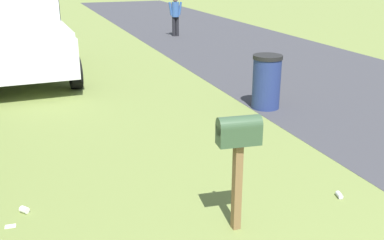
{
  "coord_description": "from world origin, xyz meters",
  "views": [
    {
      "loc": [
        0.32,
        2.43,
        2.92
      ],
      "look_at": [
        5.64,
        0.45,
        0.93
      ],
      "focal_mm": 42.31,
      "sensor_mm": 36.0,
      "label": 1
    }
  ],
  "objects_px": {
    "pickup_truck": "(26,34)",
    "pedestrian": "(175,14)",
    "trash_bin": "(266,82)",
    "mailbox": "(239,141)"
  },
  "relations": [
    {
      "from": "pedestrian",
      "to": "trash_bin",
      "type": "bearing_deg",
      "value": -2.97
    },
    {
      "from": "pickup_truck",
      "to": "pedestrian",
      "type": "xyz_separation_m",
      "value": [
        5.02,
        -5.87,
        -0.19
      ]
    },
    {
      "from": "trash_bin",
      "to": "pickup_truck",
      "type": "bearing_deg",
      "value": 42.8
    },
    {
      "from": "mailbox",
      "to": "trash_bin",
      "type": "height_order",
      "value": "mailbox"
    },
    {
      "from": "mailbox",
      "to": "pickup_truck",
      "type": "height_order",
      "value": "pickup_truck"
    },
    {
      "from": "trash_bin",
      "to": "pedestrian",
      "type": "xyz_separation_m",
      "value": [
        9.93,
        -1.32,
        0.35
      ]
    },
    {
      "from": "trash_bin",
      "to": "pedestrian",
      "type": "distance_m",
      "value": 10.03
    },
    {
      "from": "mailbox",
      "to": "pedestrian",
      "type": "bearing_deg",
      "value": -9.23
    },
    {
      "from": "pickup_truck",
      "to": "trash_bin",
      "type": "height_order",
      "value": "pickup_truck"
    },
    {
      "from": "pickup_truck",
      "to": "pedestrian",
      "type": "bearing_deg",
      "value": -51.18
    }
  ]
}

